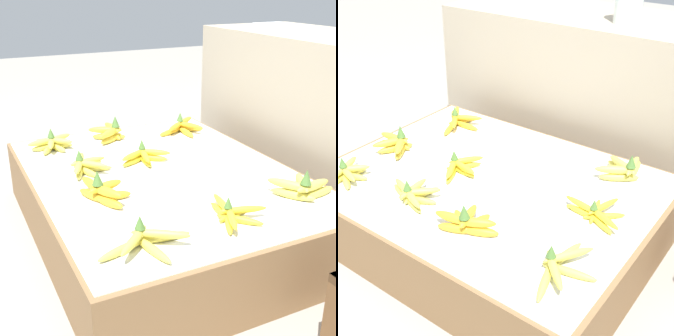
# 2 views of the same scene
# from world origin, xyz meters

# --- Properties ---
(ground_plane) EXTENTS (10.00, 10.00, 0.00)m
(ground_plane) POSITION_xyz_m (0.00, 0.00, 0.00)
(ground_plane) COLOR gray
(display_platform) EXTENTS (1.28, 0.97, 0.25)m
(display_platform) POSITION_xyz_m (0.00, 0.00, 0.13)
(display_platform) COLOR olive
(display_platform) RESTS_ON ground_plane
(back_vendor_table) EXTENTS (1.49, 0.57, 0.72)m
(back_vendor_table) POSITION_xyz_m (-0.05, 0.91, 0.36)
(back_vendor_table) COLOR tan
(back_vendor_table) RESTS_ON ground_plane
(banana_bunch_front_left) EXTENTS (0.17, 0.21, 0.09)m
(banana_bunch_front_left) POSITION_xyz_m (-0.45, -0.32, 0.28)
(banana_bunch_front_left) COLOR #DBCC4C
(banana_bunch_front_left) RESTS_ON display_platform
(banana_bunch_front_midleft) EXTENTS (0.22, 0.18, 0.09)m
(banana_bunch_front_midleft) POSITION_xyz_m (-0.14, -0.27, 0.28)
(banana_bunch_front_midleft) COLOR #DBCC4C
(banana_bunch_front_midleft) RESTS_ON display_platform
(banana_bunch_front_midright) EXTENTS (0.23, 0.16, 0.11)m
(banana_bunch_front_midright) POSITION_xyz_m (0.13, -0.29, 0.29)
(banana_bunch_front_midright) COLOR gold
(banana_bunch_front_midright) RESTS_ON display_platform
(banana_bunch_front_right) EXTENTS (0.18, 0.29, 0.09)m
(banana_bunch_front_right) POSITION_xyz_m (0.48, -0.28, 0.28)
(banana_bunch_front_right) COLOR #DBCC4C
(banana_bunch_front_right) RESTS_ON display_platform
(banana_bunch_middle_left) EXTENTS (0.21, 0.17, 0.11)m
(banana_bunch_middle_left) POSITION_xyz_m (-0.47, -0.04, 0.29)
(banana_bunch_middle_left) COLOR gold
(banana_bunch_middle_left) RESTS_ON display_platform
(banana_bunch_middle_midleft) EXTENTS (0.16, 0.22, 0.09)m
(banana_bunch_middle_midleft) POSITION_xyz_m (-0.13, -0.02, 0.28)
(banana_bunch_middle_midleft) COLOR yellow
(banana_bunch_middle_midleft) RESTS_ON display_platform
(banana_bunch_middle_right) EXTENTS (0.24, 0.18, 0.08)m
(banana_bunch_middle_right) POSITION_xyz_m (0.44, 0.03, 0.28)
(banana_bunch_middle_right) COLOR yellow
(banana_bunch_middle_right) RESTS_ON display_platform
(banana_bunch_back_left) EXTENTS (0.25, 0.25, 0.09)m
(banana_bunch_back_left) POSITION_xyz_m (-0.43, 0.32, 0.28)
(banana_bunch_back_left) COLOR gold
(banana_bunch_back_left) RESTS_ON display_platform
(banana_bunch_back_right) EXTENTS (0.17, 0.22, 0.11)m
(banana_bunch_back_right) POSITION_xyz_m (0.41, 0.34, 0.29)
(banana_bunch_back_right) COLOR #DBCC4C
(banana_bunch_back_right) RESTS_ON display_platform
(foam_tray_white) EXTENTS (0.28, 0.18, 0.02)m
(foam_tray_white) POSITION_xyz_m (-0.48, 0.91, 0.73)
(foam_tray_white) COLOR white
(foam_tray_white) RESTS_ON back_vendor_table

